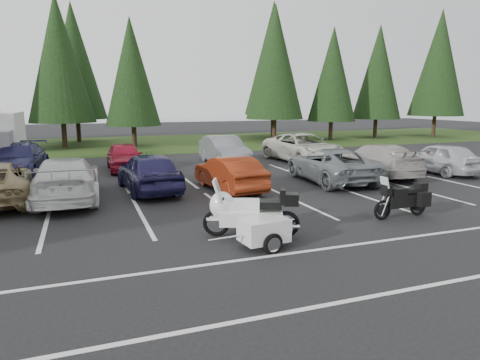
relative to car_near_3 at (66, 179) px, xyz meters
The scene contains 25 objects.
ground 6.02m from the car_near_3, 42.55° to the right, with size 120.00×120.00×0.00m, color black.
grass_strip 20.46m from the car_near_3, 77.59° to the left, with size 80.00×16.00×0.01m, color #223C13.
lake_water 51.66m from the car_near_3, 80.65° to the left, with size 70.00×50.00×0.02m, color gray.
stall_markings 4.90m from the car_near_3, 24.83° to the right, with size 32.00×16.00×0.01m, color silver.
conifer_4 19.73m from the car_near_3, 91.84° to the left, with size 4.80×4.80×11.17m.
conifer_5 18.75m from the car_near_3, 75.95° to the left, with size 4.14×4.14×9.63m.
conifer_6 25.11m from the car_near_3, 47.78° to the left, with size 4.93×4.93×11.48m.
conifer_7 28.64m from the car_near_3, 39.06° to the left, with size 4.27×4.27×9.94m.
conifer_8 33.53m from the car_near_3, 34.13° to the left, with size 4.53×4.53×10.56m.
conifer_9 38.12m from the car_near_3, 27.34° to the left, with size 5.19×5.19×12.10m.
conifer_back_b 24.22m from the car_near_3, 89.04° to the left, with size 4.97×4.97×11.58m.
conifer_back_c 30.03m from the car_near_3, 51.06° to the left, with size 5.50×5.50×12.81m.
car_near_3 is the anchor object (origin of this frame).
car_near_4 3.03m from the car_near_3, 11.57° to the left, with size 1.85×4.61×1.57m, color #1D1A42.
car_near_5 5.98m from the car_near_3, ahead, with size 1.44×4.14×1.36m, color maroon.
car_near_6 10.74m from the car_near_3, ahead, with size 2.44×5.28×1.47m, color slate.
car_near_7 13.63m from the car_near_3, ahead, with size 2.12×5.22×1.51m, color #B3ABA4.
car_near_8 16.96m from the car_near_3, ahead, with size 1.76×4.37×1.49m, color silver.
car_far_1 6.65m from the car_near_3, 110.03° to the left, with size 2.14×5.25×1.52m, color #1C1C47.
car_far_2 6.85m from the car_near_3, 67.72° to the left, with size 1.66×4.12×1.40m, color maroon.
car_far_3 10.25m from the car_near_3, 38.97° to the left, with size 1.67×4.80×1.58m, color slate.
car_far_4 13.96m from the car_near_3, 25.18° to the left, with size 2.70×5.86×1.63m, color beige.
touring_motorcycle 7.59m from the car_near_3, 52.78° to the right, with size 2.78×0.85×1.54m, color silver, non-canonical shape.
cargo_trailer 8.32m from the car_near_3, 56.70° to the right, with size 1.60×0.90×0.74m, color silver, non-canonical shape.
adventure_motorcycle 11.20m from the car_near_3, 31.74° to the right, with size 2.18×0.76×1.32m, color black, non-canonical shape.
Camera 1 is at (-3.78, -11.93, 3.48)m, focal length 32.00 mm.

